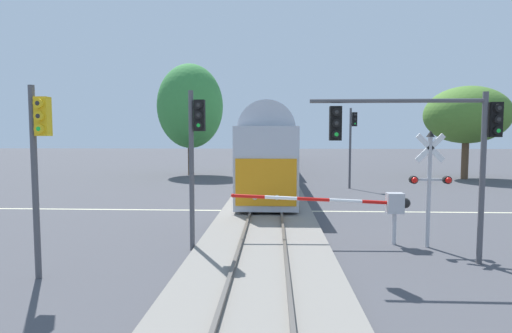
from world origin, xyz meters
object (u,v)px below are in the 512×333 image
Objects in this scene: traffic_signal_near_right at (431,134)px; oak_behind_train at (190,106)px; traffic_signal_median at (195,144)px; crossing_gate_near at (373,204)px; crossing_signal_mast at (430,177)px; traffic_signal_far_side at (352,135)px; commuter_train at (271,146)px; traffic_signal_near_left at (38,150)px; maple_right_background at (467,115)px.

oak_behind_train is (-12.71, 27.16, 2.91)m from traffic_signal_near_right.
traffic_signal_near_right is 1.05× the size of traffic_signal_median.
traffic_signal_near_right reaches higher than crossing_gate_near.
crossing_signal_mast is at bearing 69.14° from traffic_signal_near_right.
crossing_gate_near is 15.60m from traffic_signal_far_side.
crossing_gate_near is at bearing -83.15° from commuter_train.
traffic_signal_near_left is (-5.71, -35.51, 0.65)m from commuter_train.
commuter_train is at bearing 109.99° from traffic_signal_far_side.
commuter_train reaches higher than crossing_gate_near.
traffic_signal_far_side is (8.15, 16.30, 0.38)m from traffic_signal_median.
traffic_signal_far_side is at bearing 81.93° from crossing_gate_near.
commuter_train is 10.81× the size of traffic_signal_near_right.
maple_right_background reaches higher than commuter_train.
crossing_gate_near is 0.76× the size of maple_right_background.
commuter_train is 10.94m from oak_behind_train.
crossing_signal_mast is 0.72× the size of traffic_signal_near_right.
oak_behind_train is (-2.10, 28.95, 3.32)m from traffic_signal_near_left.
commuter_train is at bearing 98.27° from traffic_signal_near_right.
oak_behind_train is at bearing 117.72° from crossing_signal_mast.
traffic_signal_median is at bearing 38.50° from traffic_signal_near_left.
commuter_train reaches higher than traffic_signal_near_right.
traffic_signal_median reaches higher than crossing_signal_mast.
traffic_signal_far_side is at bearing 63.45° from traffic_signal_median.
commuter_train reaches higher than traffic_signal_median.
traffic_signal_near_left is 0.62× the size of maple_right_background.
traffic_signal_far_side is at bearing -35.56° from oak_behind_train.
oak_behind_train reaches higher than traffic_signal_median.
crossing_gate_near is at bearing -120.96° from maple_right_background.
oak_behind_train is at bearing 174.36° from maple_right_background.
maple_right_background is at bearing 50.43° from traffic_signal_median.
traffic_signal_far_side reaches higher than traffic_signal_near_left.
traffic_signal_near_right is at bearing -8.13° from traffic_signal_median.
crossing_signal_mast is at bearing 5.22° from traffic_signal_median.
maple_right_background is (13.56, 22.61, 4.25)m from crossing_gate_near.
traffic_signal_median is at bearing 171.87° from traffic_signal_near_right.
crossing_gate_near is 2.04m from crossing_signal_mast.
crossing_gate_near is 1.58× the size of crossing_signal_mast.
crossing_signal_mast is 0.76× the size of traffic_signal_median.
traffic_signal_near_left is at bearing -141.50° from traffic_signal_median.
oak_behind_train is at bearing 144.44° from traffic_signal_far_side.
commuter_train is 11.69× the size of traffic_signal_near_left.
commuter_train is 9.50× the size of crossing_gate_near.
traffic_signal_near_left is (-11.67, -19.11, -0.49)m from traffic_signal_far_side.
traffic_signal_far_side is at bearing -70.01° from commuter_train.
traffic_signal_near_right is at bearing 9.60° from traffic_signal_near_left.
traffic_signal_near_left reaches higher than traffic_signal_near_right.
oak_behind_train reaches higher than traffic_signal_near_right.
crossing_signal_mast is 0.78× the size of traffic_signal_near_left.
traffic_signal_far_side is at bearing 58.58° from traffic_signal_near_left.
maple_right_background is at bearing 48.91° from traffic_signal_near_left.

